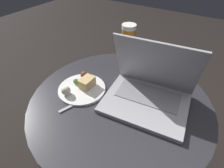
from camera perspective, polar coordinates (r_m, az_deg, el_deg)
ground_plane at (r=1.17m, az=1.82°, el=-23.36°), size 6.00×6.00×0.00m
table at (r=0.85m, az=2.36°, el=-11.65°), size 0.76×0.76×0.52m
laptop at (r=0.72m, az=11.87°, el=-2.01°), size 0.36×0.29×0.26m
beer_glass at (r=0.88m, az=5.18°, el=12.04°), size 0.07×0.07×0.22m
snack_plate at (r=0.79m, az=-9.88°, el=-0.78°), size 0.21×0.21×0.05m
fork at (r=0.74m, az=-10.29°, el=-5.63°), size 0.07×0.16×0.00m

